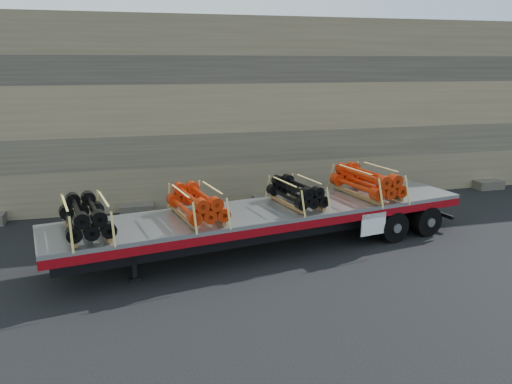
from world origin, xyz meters
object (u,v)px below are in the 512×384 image
at_px(bundle_midrear, 297,193).
at_px(bundle_rear, 367,182).
at_px(trailer, 268,229).
at_px(bundle_midfront, 197,204).
at_px(bundle_front, 86,217).

bearing_deg(bundle_midrear, bundle_rear, 0.00).
distance_m(trailer, bundle_midfront, 2.39).
bearing_deg(bundle_midrear, bundle_front, 180.00).
xyz_separation_m(trailer, bundle_midfront, (-2.13, -0.39, 1.01)).
height_order(bundle_midfront, bundle_midrear, bundle_midfront).
height_order(bundle_front, bundle_midfront, bundle_front).
distance_m(bundle_midfront, bundle_rear, 5.65).
height_order(bundle_midfront, bundle_rear, bundle_rear).
bearing_deg(bundle_midfront, bundle_rear, 0.00).
height_order(trailer, bundle_midfront, bundle_midfront).
bearing_deg(bundle_midfront, bundle_front, 180.00).
bearing_deg(bundle_rear, bundle_midfront, -180.00).
height_order(bundle_midrear, bundle_rear, bundle_rear).
relative_size(trailer, bundle_rear, 5.21).
distance_m(bundle_midrear, bundle_rear, 2.55).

